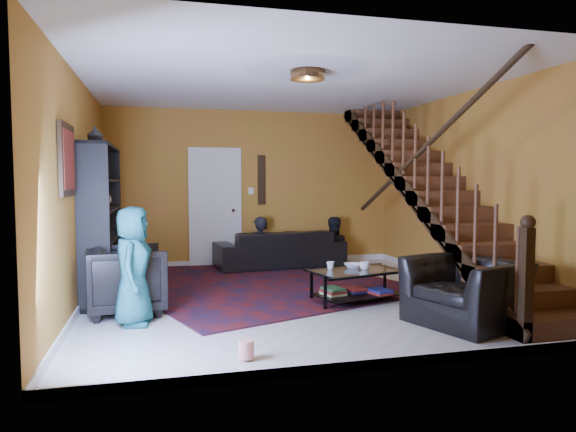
{
  "coord_description": "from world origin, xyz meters",
  "views": [
    {
      "loc": [
        -1.66,
        -6.51,
        1.54
      ],
      "look_at": [
        0.07,
        0.4,
        1.05
      ],
      "focal_mm": 32.0,
      "sensor_mm": 36.0,
      "label": 1
    }
  ],
  "objects_px": {
    "sofa": "(280,249)",
    "coffee_table": "(357,284)",
    "bookshelf": "(102,224)",
    "armchair_left": "(127,280)",
    "armchair_right": "(465,292)"
  },
  "relations": [
    {
      "from": "sofa",
      "to": "coffee_table",
      "type": "distance_m",
      "value": 2.85
    },
    {
      "from": "sofa",
      "to": "coffee_table",
      "type": "bearing_deg",
      "value": 91.57
    },
    {
      "from": "bookshelf",
      "to": "armchair_left",
      "type": "height_order",
      "value": "bookshelf"
    },
    {
      "from": "sofa",
      "to": "bookshelf",
      "type": "bearing_deg",
      "value": 25.94
    },
    {
      "from": "sofa",
      "to": "coffee_table",
      "type": "xyz_separation_m",
      "value": [
        0.34,
        -2.83,
        -0.09
      ]
    },
    {
      "from": "sofa",
      "to": "armchair_left",
      "type": "relative_size",
      "value": 2.6
    },
    {
      "from": "sofa",
      "to": "armchair_left",
      "type": "height_order",
      "value": "armchair_left"
    },
    {
      "from": "bookshelf",
      "to": "sofa",
      "type": "relative_size",
      "value": 0.89
    },
    {
      "from": "bookshelf",
      "to": "armchair_left",
      "type": "distance_m",
      "value": 1.17
    },
    {
      "from": "armchair_left",
      "to": "armchair_right",
      "type": "relative_size",
      "value": 0.8
    },
    {
      "from": "sofa",
      "to": "armchair_right",
      "type": "distance_m",
      "value": 4.17
    },
    {
      "from": "bookshelf",
      "to": "armchair_right",
      "type": "bearing_deg",
      "value": -30.67
    },
    {
      "from": "bookshelf",
      "to": "coffee_table",
      "type": "distance_m",
      "value": 3.41
    },
    {
      "from": "armchair_right",
      "to": "sofa",
      "type": "bearing_deg",
      "value": 176.01
    },
    {
      "from": "bookshelf",
      "to": "armchair_right",
      "type": "xyz_separation_m",
      "value": [
        3.9,
        -2.32,
        -0.61
      ]
    }
  ]
}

